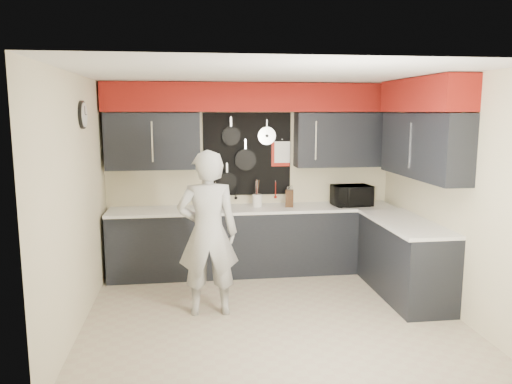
{
  "coord_description": "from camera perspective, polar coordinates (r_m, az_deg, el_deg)",
  "views": [
    {
      "loc": [
        -0.86,
        -5.19,
        2.22
      ],
      "look_at": [
        -0.09,
        0.5,
        1.29
      ],
      "focal_mm": 35.0,
      "sensor_mm": 36.0,
      "label": 1
    }
  ],
  "objects": [
    {
      "name": "base_cabinets",
      "position": [
        6.69,
        4.26,
        -6.05
      ],
      "size": [
        3.95,
        2.2,
        0.92
      ],
      "color": "black",
      "rests_on": "ground"
    },
    {
      "name": "coffee_maker",
      "position": [
        6.74,
        -5.31,
        -0.63
      ],
      "size": [
        0.19,
        0.22,
        0.29
      ],
      "rotation": [
        0.0,
        0.0,
        -0.17
      ],
      "color": "black",
      "rests_on": "base_cabinets"
    },
    {
      "name": "knife_block",
      "position": [
        6.85,
        3.84,
        -0.74
      ],
      "size": [
        0.13,
        0.13,
        0.23
      ],
      "primitive_type": "cube",
      "rotation": [
        0.0,
        0.0,
        -0.24
      ],
      "color": "#372211",
      "rests_on": "base_cabinets"
    },
    {
      "name": "microwave",
      "position": [
        7.04,
        10.87,
        -0.4
      ],
      "size": [
        0.54,
        0.39,
        0.28
      ],
      "primitive_type": "imported",
      "rotation": [
        0.0,
        0.0,
        0.09
      ],
      "color": "black",
      "rests_on": "base_cabinets"
    },
    {
      "name": "utensil_crock",
      "position": [
        6.85,
        0.14,
        -0.98
      ],
      "size": [
        0.13,
        0.13,
        0.17
      ],
      "primitive_type": "cylinder",
      "color": "white",
      "rests_on": "base_cabinets"
    },
    {
      "name": "right_wall_assembly",
      "position": [
        6.09,
        18.88,
        6.14
      ],
      "size": [
        0.36,
        3.5,
        2.6
      ],
      "color": "beige",
      "rests_on": "ground"
    },
    {
      "name": "left_wall_assembly",
      "position": [
        5.4,
        -19.7,
        -0.74
      ],
      "size": [
        0.05,
        3.5,
        2.6
      ],
      "color": "beige",
      "rests_on": "ground"
    },
    {
      "name": "person",
      "position": [
        5.45,
        -5.52,
        -4.73
      ],
      "size": [
        0.67,
        0.44,
        1.82
      ],
      "primitive_type": "imported",
      "rotation": [
        0.0,
        0.0,
        3.13
      ],
      "color": "beige",
      "rests_on": "ground"
    },
    {
      "name": "back_wall_assembly",
      "position": [
        6.84,
        -0.38,
        7.48
      ],
      "size": [
        4.0,
        0.36,
        2.6
      ],
      "color": "beige",
      "rests_on": "ground"
    },
    {
      "name": "ground",
      "position": [
        5.7,
        1.65,
        -13.66
      ],
      "size": [
        4.0,
        4.0,
        0.0
      ],
      "primitive_type": "plane",
      "color": "#B6AB8D",
      "rests_on": "ground"
    }
  ]
}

